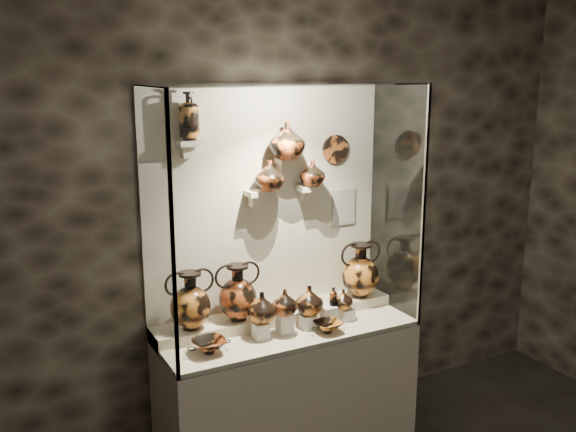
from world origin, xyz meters
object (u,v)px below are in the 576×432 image
object	(u,v)px
amphora_left	(191,300)
jug_a	(262,307)
jug_e	(343,299)
ovoid_vase_a	(269,176)
amphora_mid	(238,292)
ovoid_vase_b	(287,141)
lekythos_small	(333,295)
lekythos_tall	(189,113)
kylix_left	(209,345)
jug_b	(285,302)
amphora_right	(360,270)
jug_c	(309,300)
kylix_right	(328,326)
ovoid_vase_c	(312,173)

from	to	relation	value
amphora_left	jug_a	size ratio (longest dim) A/B	1.90
jug_e	ovoid_vase_a	size ratio (longest dim) A/B	0.69
amphora_mid	ovoid_vase_b	distance (m)	1.02
lekythos_small	ovoid_vase_a	bearing A→B (deg)	132.52
amphora_mid	lekythos_tall	size ratio (longest dim) A/B	1.14
kylix_left	jug_e	bearing A→B (deg)	-14.92
amphora_mid	jug_e	distance (m)	0.72
jug_a	jug_b	world-z (taller)	jug_b
amphora_right	lekythos_tall	bearing A→B (deg)	164.94
amphora_mid	ovoid_vase_a	distance (m)	0.78
jug_c	ovoid_vase_a	bearing A→B (deg)	109.28
amphora_mid	lekythos_small	bearing A→B (deg)	-22.88
kylix_right	kylix_left	bearing A→B (deg)	157.33
jug_a	ovoid_vase_b	distance (m)	1.07
jug_b	kylix_left	bearing A→B (deg)	-171.19
lekythos_tall	ovoid_vase_a	xyz separation A→B (m)	(0.52, -0.03, -0.41)
jug_c	ovoid_vase_c	bearing A→B (deg)	40.09
ovoid_vase_a	jug_c	bearing A→B (deg)	-46.97
amphora_left	ovoid_vase_b	xyz separation A→B (m)	(0.70, 0.03, 0.95)
jug_c	ovoid_vase_b	xyz separation A→B (m)	(-0.05, 0.21, 1.02)
jug_b	kylix_right	world-z (taller)	jug_b
jug_c	ovoid_vase_c	distance (m)	0.84
jug_c	ovoid_vase_b	distance (m)	1.04
jug_e	jug_b	bearing A→B (deg)	169.96
kylix_right	ovoid_vase_c	distance (m)	1.01
amphora_mid	lekythos_small	size ratio (longest dim) A/B	2.61
kylix_right	ovoid_vase_c	size ratio (longest dim) A/B	1.28
kylix_left	ovoid_vase_c	size ratio (longest dim) A/B	1.46
kylix_left	lekythos_tall	xyz separation A→B (m)	(0.04, 0.32, 1.35)
lekythos_small	ovoid_vase_b	size ratio (longest dim) A/B	0.59
jug_e	ovoid_vase_a	bearing A→B (deg)	137.93
kylix_right	lekythos_tall	size ratio (longest dim) A/B	0.69
jug_b	lekythos_tall	xyz separation A→B (m)	(-0.49, 0.29, 1.19)
jug_b	jug_c	bearing A→B (deg)	13.80
ovoid_vase_b	ovoid_vase_c	distance (m)	0.31
jug_c	lekythos_tall	bearing A→B (deg)	142.48
jug_e	kylix_right	xyz separation A→B (m)	(-0.20, -0.13, -0.10)
jug_c	jug_a	bearing A→B (deg)	163.22
kylix_left	ovoid_vase_c	xyz separation A→B (m)	(0.88, 0.31, 0.92)
jug_c	jug_e	distance (m)	0.26
amphora_left	jug_a	distance (m)	0.44
amphora_left	ovoid_vase_c	bearing A→B (deg)	1.88
jug_b	ovoid_vase_a	distance (m)	0.81
kylix_right	amphora_left	bearing A→B (deg)	141.34
amphora_right	jug_c	distance (m)	0.55
jug_c	ovoid_vase_a	distance (m)	0.85
amphora_right	kylix_left	world-z (taller)	amphora_right
amphora_right	lekythos_small	size ratio (longest dim) A/B	2.75
lekythos_small	lekythos_tall	xyz separation A→B (m)	(-0.86, 0.27, 1.21)
amphora_left	lekythos_tall	distance (m)	1.15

